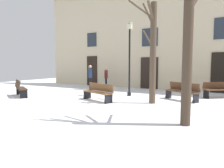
% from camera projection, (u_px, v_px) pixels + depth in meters
% --- Properties ---
extents(ground_plane, '(29.80, 29.80, 0.00)m').
position_uv_depth(ground_plane, '(97.00, 104.00, 9.75)').
color(ground_plane, white).
extents(building_facade, '(18.63, 0.60, 8.01)m').
position_uv_depth(building_facade, '(151.00, 33.00, 15.59)').
color(building_facade, beige).
rests_on(building_facade, ground).
extents(tree_left_of_center, '(1.17, 2.22, 4.79)m').
position_uv_depth(tree_left_of_center, '(152.00, 50.00, 9.75)').
color(tree_left_of_center, '#4C3D2D').
rests_on(tree_left_of_center, ground).
extents(tree_near_facade, '(1.54, 1.67, 5.49)m').
position_uv_depth(tree_near_facade, '(186.00, 33.00, 6.21)').
color(tree_near_facade, '#423326').
rests_on(tree_near_facade, ground).
extents(streetlamp, '(0.30, 0.30, 4.19)m').
position_uv_depth(streetlamp, '(130.00, 51.00, 12.03)').
color(streetlamp, black).
rests_on(streetlamp, ground).
extents(bench_near_center_tree, '(1.96, 1.12, 0.86)m').
position_uv_depth(bench_near_center_tree, '(98.00, 92.00, 10.58)').
color(bench_near_center_tree, brown).
rests_on(bench_near_center_tree, ground).
extents(bench_back_to_back_right, '(1.50, 1.34, 0.86)m').
position_uv_depth(bench_back_to_back_right, '(218.00, 90.00, 11.45)').
color(bench_back_to_back_right, '#51331E').
rests_on(bench_back_to_back_right, ground).
extents(bench_near_lamp, '(1.82, 1.25, 0.90)m').
position_uv_depth(bench_near_lamp, '(182.00, 91.00, 10.70)').
color(bench_near_lamp, '#51331E').
rests_on(bench_near_lamp, ground).
extents(bench_facing_shops, '(1.75, 1.28, 0.93)m').
position_uv_depth(bench_facing_shops, '(20.00, 88.00, 12.00)').
color(bench_facing_shops, '#3D2819').
rests_on(bench_facing_shops, ground).
extents(person_near_bench, '(0.40, 0.44, 1.59)m').
position_uv_depth(person_near_bench, '(106.00, 77.00, 16.00)').
color(person_near_bench, black).
rests_on(person_near_bench, ground).
extents(person_strolling, '(0.42, 0.43, 1.75)m').
position_uv_depth(person_strolling, '(90.00, 76.00, 15.17)').
color(person_strolling, black).
rests_on(person_strolling, ground).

